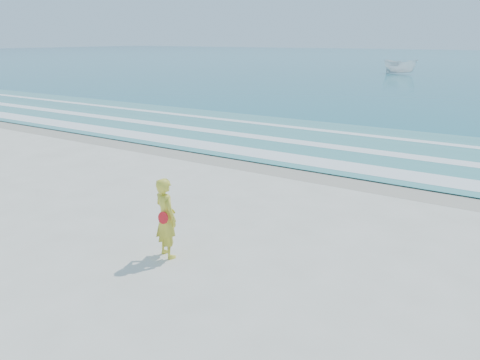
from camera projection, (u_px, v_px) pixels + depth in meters
The scene contains 8 objects.
ground at pixel (140, 272), 9.88m from camera, with size 400.00×400.00×0.00m, color silver.
wet_sand at pixel (315, 173), 17.11m from camera, with size 400.00×2.40×0.00m, color #B2A893.
shallow at pixel (361, 146), 21.12m from camera, with size 400.00×10.00×0.01m, color #59B7AD.
foam_near at pixel (329, 164), 18.14m from camera, with size 400.00×1.40×0.01m, color white.
foam_mid at pixel (355, 149), 20.47m from camera, with size 400.00×0.90×0.01m, color white.
foam_far at pixel (378, 137), 23.13m from camera, with size 400.00×0.60×0.01m, color white.
boat at pixel (400, 66), 62.76m from camera, with size 1.93×5.12×1.98m, color white.
woman at pixel (166, 218), 10.36m from camera, with size 0.78×0.64×1.84m.
Camera 1 is at (6.58, -6.32, 4.75)m, focal length 35.00 mm.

